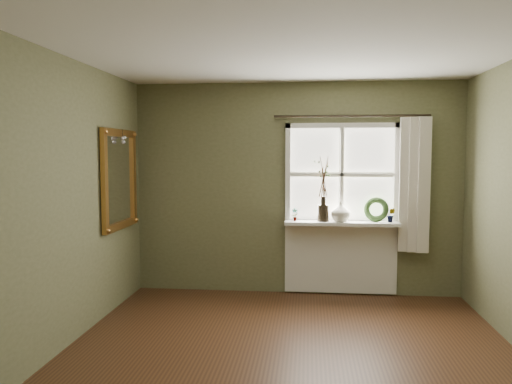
{
  "coord_description": "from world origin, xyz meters",
  "views": [
    {
      "loc": [
        0.15,
        -3.89,
        1.74
      ],
      "look_at": [
        -0.42,
        1.55,
        1.31
      ],
      "focal_mm": 35.0,
      "sensor_mm": 36.0,
      "label": 1
    }
  ],
  "objects_px": {
    "dark_jug": "(323,213)",
    "gilt_mirror": "(120,179)",
    "wreath": "(376,212)",
    "cream_vase": "(341,211)"
  },
  "relations": [
    {
      "from": "wreath",
      "to": "dark_jug",
      "type": "bearing_deg",
      "value": -157.96
    },
    {
      "from": "wreath",
      "to": "gilt_mirror",
      "type": "distance_m",
      "value": 3.02
    },
    {
      "from": "gilt_mirror",
      "to": "dark_jug",
      "type": "bearing_deg",
      "value": 14.7
    },
    {
      "from": "dark_jug",
      "to": "wreath",
      "type": "xyz_separation_m",
      "value": [
        0.63,
        0.04,
        0.01
      ]
    },
    {
      "from": "cream_vase",
      "to": "wreath",
      "type": "relative_size",
      "value": 0.81
    },
    {
      "from": "dark_jug",
      "to": "cream_vase",
      "type": "relative_size",
      "value": 0.83
    },
    {
      "from": "dark_jug",
      "to": "gilt_mirror",
      "type": "height_order",
      "value": "gilt_mirror"
    },
    {
      "from": "dark_jug",
      "to": "gilt_mirror",
      "type": "relative_size",
      "value": 0.18
    },
    {
      "from": "wreath",
      "to": "gilt_mirror",
      "type": "height_order",
      "value": "gilt_mirror"
    },
    {
      "from": "wreath",
      "to": "cream_vase",
      "type": "bearing_deg",
      "value": -156.19
    }
  ]
}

